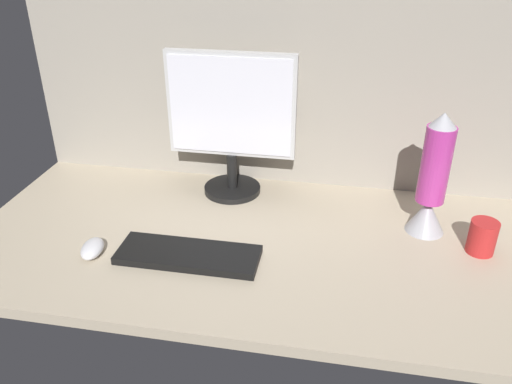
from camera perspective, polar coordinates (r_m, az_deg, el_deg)
The scene contains 7 objects.
ground_plane at distance 143.77cm, azimuth 4.15°, elevation -5.76°, with size 180.00×80.00×3.00cm, color tan.
cubicle_wall_back at distance 162.94cm, azimuth 6.18°, elevation 12.11°, with size 180.00×5.00×67.75cm.
monitor at distance 157.52cm, azimuth -2.76°, elevation 8.06°, with size 39.31×18.00×44.67cm.
keyboard at distance 136.00cm, azimuth -7.48°, elevation -6.90°, with size 37.00×13.00×2.00cm, color black.
mouse at distance 142.62cm, azimuth -17.63°, elevation -5.97°, with size 5.60×9.60×3.40cm, color silver.
mug_red_plastic at distance 147.70cm, azimuth 23.73°, elevation -4.58°, with size 7.20×7.20×9.15cm.
lava_lamp at distance 147.18cm, azimuth 18.88°, elevation 0.82°, with size 10.71×10.71×35.04cm.
Camera 1 is at (11.34, -118.72, 78.79)cm, focal length 36.20 mm.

